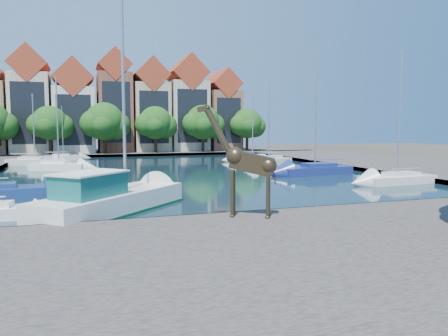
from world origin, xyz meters
name	(u,v)px	position (x,y,z in m)	size (l,w,h in m)	color
ground	(279,218)	(0.00, 0.00, 0.00)	(160.00, 160.00, 0.00)	#38332B
water_basin	(179,172)	(0.00, 24.00, 0.04)	(38.00, 50.00, 0.08)	black
near_quay	(360,248)	(0.00, -7.00, 0.25)	(50.00, 14.00, 0.50)	#4F4844
far_quay	(139,152)	(0.00, 56.00, 0.25)	(60.00, 16.00, 0.50)	#4F4844
right_quay	(379,163)	(25.00, 24.00, 0.25)	(14.00, 52.00, 0.50)	#4F4844
townhouse_west_mid	(31,104)	(-17.00, 55.99, 8.23)	(5.94, 9.18, 16.79)	beige
townhouse_west_inner	(74,111)	(-10.50, 55.99, 7.35)	(6.43, 9.18, 15.15)	silver
townhouse_center	(114,105)	(-4.00, 55.99, 8.36)	(5.44, 9.18, 16.93)	brown
townhouse_east_inner	(150,109)	(2.00, 55.99, 7.73)	(5.94, 9.18, 15.79)	tan
townhouse_east_mid	(186,107)	(8.50, 55.99, 8.10)	(6.43, 9.18, 16.65)	beige
townhouse_east_end	(221,113)	(15.00, 55.99, 7.11)	(5.44, 9.18, 14.43)	brown
far_tree_west	(50,124)	(-13.91, 50.49, 5.08)	(6.76, 5.20, 7.36)	#332114
far_tree_mid_west	(105,123)	(-5.89, 50.49, 5.29)	(7.80, 6.00, 8.00)	#332114
far_tree_mid_east	(156,124)	(2.10, 50.49, 5.13)	(7.02, 5.40, 7.52)	#332114
far_tree_east	(203,123)	(10.11, 50.49, 5.24)	(7.54, 5.80, 7.84)	#332114
far_tree_far_east	(248,124)	(18.09, 50.49, 5.08)	(6.76, 5.20, 7.36)	#332114
giraffe_statue	(246,162)	(-2.43, -1.36, 3.11)	(3.43, 2.13, 5.32)	#362C1B
motorsailer	(108,197)	(-8.48, 3.54, 1.02)	(8.93, 9.14, 12.13)	silver
sailboat_left_c	(59,165)	(-12.00, 29.26, 0.66)	(6.27, 4.34, 9.98)	white
sailboat_left_d	(35,161)	(-15.00, 36.60, 0.64)	(6.80, 4.35, 8.56)	silver
sailboat_left_e	(63,157)	(-12.00, 44.00, 0.55)	(5.14, 1.83, 7.46)	silver
sailboat_right_a	(397,177)	(15.00, 8.85, 0.60)	(6.61, 2.72, 10.88)	silver
sailboat_right_b	(315,168)	(12.00, 16.96, 0.69)	(7.40, 3.05, 12.89)	navy
sailboat_right_c	(269,160)	(12.00, 27.95, 0.70)	(6.56, 4.44, 10.35)	silver
sailboat_right_d	(252,158)	(12.00, 33.19, 0.61)	(6.04, 2.98, 8.08)	white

